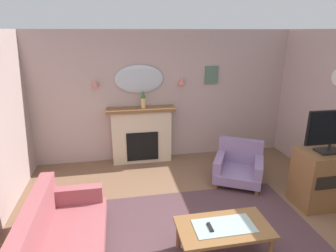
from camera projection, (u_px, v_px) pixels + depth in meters
wall_back at (164, 96)px, 5.96m from camera, size 6.28×0.10×2.65m
patterned_rug at (201, 241)px, 3.75m from camera, size 3.20×2.40×0.01m
fireplace at (142, 135)px, 5.90m from camera, size 1.36×0.36×1.16m
mantel_vase_left at (143, 99)px, 5.64m from camera, size 0.10×0.10×0.36m
wall_mirror at (139, 79)px, 5.67m from camera, size 0.96×0.06×0.56m
wall_sconce_left at (95, 83)px, 5.49m from camera, size 0.14×0.14×0.14m
wall_sconce_right at (182, 81)px, 5.79m from camera, size 0.14×0.14×0.14m
framed_picture at (211, 75)px, 5.93m from camera, size 0.28×0.03×0.36m
coffee_table at (224, 230)px, 3.38m from camera, size 1.10×0.60×0.45m
tv_remote at (210, 227)px, 3.32m from camera, size 0.04×0.16×0.02m
floral_couch at (58, 238)px, 3.35m from camera, size 0.88×1.73×0.76m
armchair_by_coffee_table at (239, 165)px, 5.21m from camera, size 1.09×1.10×0.71m
tv_cabinet at (322, 178)px, 4.44m from camera, size 0.80×0.57×0.90m
tv_flatscreen at (333, 130)px, 4.17m from camera, size 0.84×0.24×0.65m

